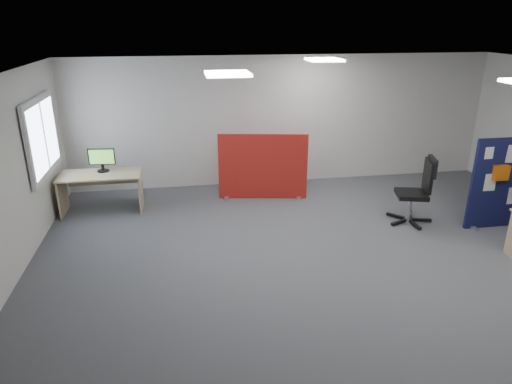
{
  "coord_description": "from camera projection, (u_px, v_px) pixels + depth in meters",
  "views": [
    {
      "loc": [
        -2.17,
        -5.85,
        3.37
      ],
      "look_at": [
        -1.14,
        0.3,
        1.0
      ],
      "focal_mm": 32.0,
      "sensor_mm": 36.0,
      "label": 1
    }
  ],
  "objects": [
    {
      "name": "wall_front",
      "position": [
        504.0,
        324.0,
        3.22
      ],
      "size": [
        9.0,
        0.02,
        2.7
      ],
      "primitive_type": "cube",
      "color": "silver",
      "rests_on": "floor"
    },
    {
      "name": "ceiling_lights",
      "position": [
        351.0,
        70.0,
        6.64
      ],
      "size": [
        4.1,
        4.1,
        0.04
      ],
      "color": "white",
      "rests_on": "ceiling"
    },
    {
      "name": "second_desk",
      "position": [
        101.0,
        183.0,
        8.41
      ],
      "size": [
        1.46,
        0.73,
        0.73
      ],
      "color": "tan",
      "rests_on": "floor"
    },
    {
      "name": "office_chair",
      "position": [
        420.0,
        187.0,
        7.85
      ],
      "size": [
        0.78,
        0.76,
        1.17
      ],
      "rotation": [
        0.0,
        0.0,
        -0.26
      ],
      "color": "black",
      "rests_on": "floor"
    },
    {
      "name": "monitor_second",
      "position": [
        102.0,
        159.0,
        8.35
      ],
      "size": [
        0.48,
        0.22,
        0.44
      ],
      "rotation": [
        0.0,
        0.0,
        -0.1
      ],
      "color": "black",
      "rests_on": "second_desk"
    },
    {
      "name": "wall_back",
      "position": [
        284.0,
        121.0,
        9.67
      ],
      "size": [
        9.0,
        0.02,
        2.7
      ],
      "primitive_type": "cube",
      "color": "silver",
      "rests_on": "floor"
    },
    {
      "name": "window",
      "position": [
        43.0,
        137.0,
        7.53
      ],
      "size": [
        0.06,
        1.7,
        1.3
      ],
      "color": "white",
      "rests_on": "wall_left"
    },
    {
      "name": "ceiling",
      "position": [
        346.0,
        74.0,
        5.96
      ],
      "size": [
        9.0,
        7.0,
        0.02
      ],
      "primitive_type": "cube",
      "color": "white",
      "rests_on": "wall_back"
    },
    {
      "name": "floor",
      "position": [
        333.0,
        256.0,
        6.92
      ],
      "size": [
        9.0,
        9.0,
        0.0
      ],
      "primitive_type": "plane",
      "color": "#54575C",
      "rests_on": "ground"
    },
    {
      "name": "red_divider",
      "position": [
        263.0,
        167.0,
        8.94
      ],
      "size": [
        1.73,
        0.35,
        1.31
      ],
      "rotation": [
        0.0,
        0.0,
        -0.17
      ],
      "color": "#9F1414",
      "rests_on": "floor"
    }
  ]
}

